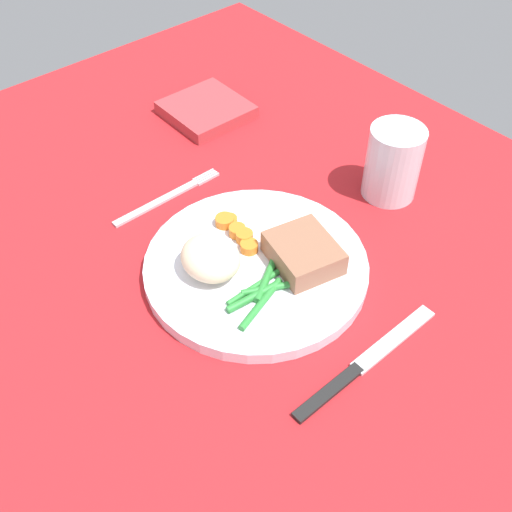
# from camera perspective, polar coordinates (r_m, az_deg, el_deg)

# --- Properties ---
(dining_table) EXTENTS (1.20, 0.90, 0.02)m
(dining_table) POSITION_cam_1_polar(r_m,az_deg,el_deg) (0.73, 1.71, -2.23)
(dining_table) COLOR red
(dining_table) RESTS_ON ground
(dinner_plate) EXTENTS (0.26, 0.26, 0.02)m
(dinner_plate) POSITION_cam_1_polar(r_m,az_deg,el_deg) (0.72, 0.00, -0.99)
(dinner_plate) COLOR white
(dinner_plate) RESTS_ON dining_table
(meat_portion) EXTENTS (0.09, 0.09, 0.03)m
(meat_portion) POSITION_cam_1_polar(r_m,az_deg,el_deg) (0.71, 4.42, 0.29)
(meat_portion) COLOR #936047
(meat_portion) RESTS_ON dinner_plate
(mashed_potatoes) EXTENTS (0.07, 0.06, 0.04)m
(mashed_potatoes) POSITION_cam_1_polar(r_m,az_deg,el_deg) (0.69, -4.24, -0.17)
(mashed_potatoes) COLOR beige
(mashed_potatoes) RESTS_ON dinner_plate
(carrot_slices) EXTENTS (0.08, 0.03, 0.01)m
(carrot_slices) POSITION_cam_1_polar(r_m,az_deg,el_deg) (0.75, -1.75, 2.34)
(carrot_slices) COLOR orange
(carrot_slices) RESTS_ON dinner_plate
(green_beans) EXTENTS (0.06, 0.10, 0.01)m
(green_beans) POSITION_cam_1_polar(r_m,az_deg,el_deg) (0.68, 0.48, -3.25)
(green_beans) COLOR #2D8C38
(green_beans) RESTS_ON dinner_plate
(fork) EXTENTS (0.01, 0.17, 0.00)m
(fork) POSITION_cam_1_polar(r_m,az_deg,el_deg) (0.83, -8.26, 5.40)
(fork) COLOR silver
(fork) RESTS_ON dining_table
(knife) EXTENTS (0.02, 0.21, 0.01)m
(knife) POSITION_cam_1_polar(r_m,az_deg,el_deg) (0.65, 9.96, -9.81)
(knife) COLOR black
(knife) RESTS_ON dining_table
(water_glass) EXTENTS (0.07, 0.07, 0.10)m
(water_glass) POSITION_cam_1_polar(r_m,az_deg,el_deg) (0.83, 12.52, 8.04)
(water_glass) COLOR silver
(water_glass) RESTS_ON dining_table
(napkin) EXTENTS (0.12, 0.12, 0.02)m
(napkin) POSITION_cam_1_polar(r_m,az_deg,el_deg) (0.98, -4.64, 13.38)
(napkin) COLOR #B2383D
(napkin) RESTS_ON dining_table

